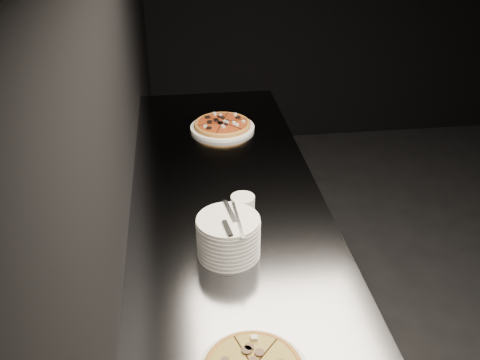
{
  "coord_description": "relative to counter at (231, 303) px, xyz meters",
  "views": [
    {
      "loc": [
        -2.3,
        -1.65,
        2.02
      ],
      "look_at": [
        -2.08,
        0.1,
        1.0
      ],
      "focal_mm": 40.0,
      "sensor_mm": 36.0,
      "label": 1
    }
  ],
  "objects": [
    {
      "name": "cutlery",
      "position": [
        -0.02,
        -0.27,
        0.6
      ],
      "size": [
        0.07,
        0.22,
        0.01
      ],
      "rotation": [
        0.0,
        0.0,
        0.15
      ],
      "color": "silver",
      "rests_on": "plate_stack"
    },
    {
      "name": "plate_stack",
      "position": [
        -0.03,
        -0.25,
        0.53
      ],
      "size": [
        0.21,
        0.21,
        0.14
      ],
      "color": "white",
      "rests_on": "counter"
    },
    {
      "name": "wall_left",
      "position": [
        -0.37,
        0.0,
        0.94
      ],
      "size": [
        0.02,
        5.0,
        2.8
      ],
      "primitive_type": "cube",
      "color": "black",
      "rests_on": "floor"
    },
    {
      "name": "counter",
      "position": [
        0.0,
        0.0,
        0.0
      ],
      "size": [
        0.74,
        2.44,
        0.92
      ],
      "color": "slate",
      "rests_on": "floor"
    },
    {
      "name": "pizza_tomato",
      "position": [
        0.04,
        0.73,
        0.48
      ],
      "size": [
        0.33,
        0.33,
        0.04
      ],
      "rotation": [
        0.0,
        0.0,
        0.21
      ],
      "color": "white",
      "rests_on": "counter"
    },
    {
      "name": "ramekin",
      "position": [
        0.04,
        -0.03,
        0.5
      ],
      "size": [
        0.09,
        0.09,
        0.08
      ],
      "color": "white",
      "rests_on": "counter"
    }
  ]
}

